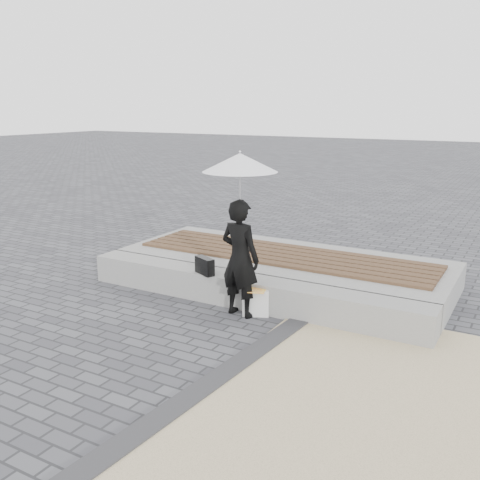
# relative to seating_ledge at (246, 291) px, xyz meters

# --- Properties ---
(ground) EXTENTS (80.00, 80.00, 0.00)m
(ground) POSITION_rel_seating_ledge_xyz_m (0.00, -1.60, -0.20)
(ground) COLOR #4D4D52
(ground) RESTS_ON ground
(edging_band) EXTENTS (0.61, 5.20, 0.04)m
(edging_band) POSITION_rel_seating_ledge_xyz_m (0.75, -2.10, -0.18)
(edging_band) COLOR #313134
(edging_band) RESTS_ON ground
(seating_ledge) EXTENTS (5.00, 0.45, 0.40)m
(seating_ledge) POSITION_rel_seating_ledge_xyz_m (0.00, 0.00, 0.00)
(seating_ledge) COLOR gray
(seating_ledge) RESTS_ON ground
(timber_platform) EXTENTS (5.00, 2.00, 0.40)m
(timber_platform) POSITION_rel_seating_ledge_xyz_m (0.00, 1.20, 0.00)
(timber_platform) COLOR gray
(timber_platform) RESTS_ON ground
(timber_decking) EXTENTS (4.60, 1.20, 0.04)m
(timber_decking) POSITION_rel_seating_ledge_xyz_m (0.00, 1.20, 0.22)
(timber_decking) COLOR brown
(timber_decking) RESTS_ON timber_platform
(woman) EXTENTS (0.60, 0.43, 1.52)m
(woman) POSITION_rel_seating_ledge_xyz_m (0.10, -0.34, 0.56)
(woman) COLOR black
(woman) RESTS_ON ground
(parasol) EXTENTS (0.93, 0.93, 1.19)m
(parasol) POSITION_rel_seating_ledge_xyz_m (0.10, -0.34, 1.77)
(parasol) COLOR #BCBCC1
(parasol) RESTS_ON ground
(handbag) EXTENTS (0.35, 0.24, 0.23)m
(handbag) POSITION_rel_seating_ledge_xyz_m (-0.56, -0.17, 0.32)
(handbag) COLOR black
(handbag) RESTS_ON seating_ledge
(canvas_tote) EXTENTS (0.36, 0.26, 0.35)m
(canvas_tote) POSITION_rel_seating_ledge_xyz_m (0.29, -0.27, -0.02)
(canvas_tote) COLOR white
(canvas_tote) RESTS_ON ground
(magazine) EXTENTS (0.33, 0.28, 0.01)m
(magazine) POSITION_rel_seating_ledge_xyz_m (0.29, -0.32, 0.16)
(magazine) COLOR #DE4B33
(magazine) RESTS_ON canvas_tote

